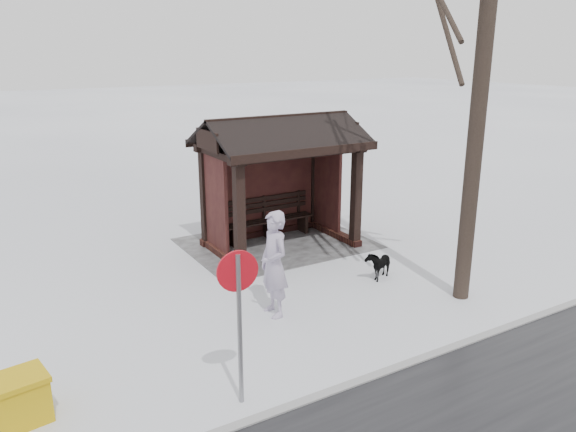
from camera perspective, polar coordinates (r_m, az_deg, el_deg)
The scene contains 8 objects.
ground at distance 13.35m, azimuth -0.73°, elevation -3.05°, with size 120.00×120.00×0.00m, color white.
kerb at distance 9.41m, azimuth 16.71°, elevation -12.59°, with size 120.00×0.15×0.06m, color gray.
trampled_patch at distance 13.51m, azimuth -1.15°, elevation -2.77°, with size 4.20×3.20×0.02m, color gray.
bus_shelter at distance 12.92m, azimuth -1.12°, elevation 6.23°, with size 3.60×2.40×3.09m.
pedestrian at distance 9.68m, azimuth -1.43°, elevation -4.90°, with size 0.69×0.45×1.89m, color #AC9FBB.
dog at distance 11.60m, azimuth 9.20°, elevation -4.79°, with size 0.32×0.71×0.60m, color black.
grit_bin at distance 8.04m, azimuth -26.15°, elevation -16.54°, with size 0.91×0.69×0.64m.
road_sign at distance 7.12m, azimuth -5.08°, elevation -7.87°, with size 0.54×0.11×2.13m.
Camera 1 is at (6.28, 10.89, 4.49)m, focal length 35.00 mm.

